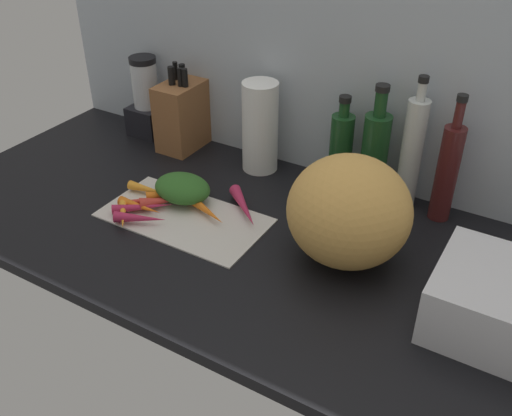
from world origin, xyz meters
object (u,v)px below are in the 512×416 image
Objects in this scene: cutting_board at (184,217)px; blender_appliance at (147,102)px; knife_block at (183,114)px; winter_squash at (349,211)px; carrot_4 at (123,214)px; carrot_5 at (206,210)px; carrot_3 at (143,207)px; carrot_2 at (185,190)px; carrot_8 at (168,194)px; carrot_6 at (244,207)px; bottle_1 at (374,154)px; carrot_10 at (140,218)px; bottle_2 at (411,153)px; carrot_7 at (148,200)px; bottle_0 at (341,151)px; paper_towel_roll at (260,127)px; carrot_0 at (160,201)px; carrot_1 at (150,190)px; dish_rack at (500,304)px; bottle_3 at (447,171)px; carrot_9 at (140,207)px.

cutting_board is 54.54cm from blender_appliance.
cutting_board is at bearing -53.81° from knife_block.
winter_squash is (42.48, 6.33, 12.56)cm from cutting_board.
carrot_4 is 0.86× the size of carrot_5.
carrot_3 is 49.79cm from blender_appliance.
carrot_2 is at bearing -37.57° from blender_appliance.
carrot_8 reaches higher than carrot_4.
bottle_1 is at bearing 45.49° from carrot_6.
bottle_2 reaches higher than carrot_10.
carrot_7 is at bearing -51.09° from blender_appliance.
carrot_4 is 31.32cm from carrot_6.
blender_appliance reaches higher than cutting_board.
carrot_4 is at bearing -133.10° from bottle_0.
knife_block is (-16.12, 29.13, 8.63)cm from carrot_8.
paper_towel_roll is 0.83× the size of bottle_1.
carrot_8 is 48.45cm from bottle_0.
knife_block is (-16.69, 33.26, 8.38)cm from carrot_0.
paper_towel_roll is (43.71, -1.80, 2.19)cm from blender_appliance.
carrot_1 is 92.62cm from dish_rack.
carrot_2 is (1.67, 8.60, -0.45)cm from carrot_0.
carrot_5 is (15.30, 7.01, 0.20)cm from carrot_3.
bottle_0 is (34.28, 25.93, 9.65)cm from carrot_2.
knife_block is 1.02× the size of blender_appliance.
paper_towel_roll reaches higher than winter_squash.
dish_rack reaches higher than carrot_3.
carrot_0 is at bearing -155.95° from carrot_6.
carrot_5 is at bearing -45.95° from knife_block.
bottle_3 is (52.04, 31.39, 11.46)cm from carrot_5.
carrot_4 is 44.90cm from knife_block.
bottle_1 is (48.82, 38.95, 11.03)cm from carrot_9.
carrot_8 is at bearing -150.22° from bottle_2.
blender_appliance is at bearing -179.32° from bottle_2.
carrot_8 is (6.07, 0.61, 0.10)cm from carrot_1.
dish_rack is (65.35, -9.23, 4.17)cm from carrot_6.
cutting_board is 4.01× the size of carrot_0.
carrot_1 is at bearing -168.30° from carrot_6.
cutting_board is 3.07× the size of carrot_7.
carrot_9 is at bearing -53.45° from blender_appliance.
carrot_9 is (1.60, 4.81, 0.08)cm from carrot_4.
carrot_1 is 0.92× the size of carrot_2.
winter_squash is at bearing -6.05° from carrot_6.
bottle_0 is at bearing -176.10° from bottle_2.
paper_towel_roll is at bearing 67.56° from carrot_8.
bottle_1 is 19.25cm from bottle_3.
bottle_2 is at bearing 38.00° from carrot_5.
carrot_10 is 63.38cm from bottle_1.
carrot_1 is at bearing 152.07° from carrot_0.
carrot_10 is at bearing -140.64° from bottle_2.
cutting_board is 15.16cm from carrot_1.
carrot_5 is at bearing -126.35° from bottle_0.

